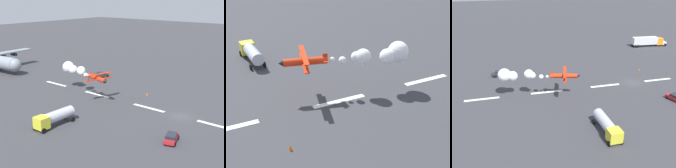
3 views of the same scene
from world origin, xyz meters
The scene contains 6 objects.
runway_stripe_4 centered at (7.80, 0.00, 0.01)m, with size 8.00×0.90×0.01m, color white.
runway_stripe_5 centered at (23.41, 0.00, 0.01)m, with size 8.00×0.90×0.01m, color white.
runway_stripe_6 centered at (39.02, 0.00, 0.01)m, with size 8.00×0.90×0.01m, color white.
stunt_biplane_red centered at (29.66, 1.02, 5.56)m, with size 18.72×8.45×3.15m.
fuel_tanker_truck centered at (15.95, 20.06, 1.74)m, with size 2.90×8.62×2.90m.
traffic_cone_far centered at (13.45, -7.58, 0.38)m, with size 0.44×0.44×0.75m, color orange.
Camera 2 is at (4.39, -37.80, 23.91)m, focal length 54.79 mm.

